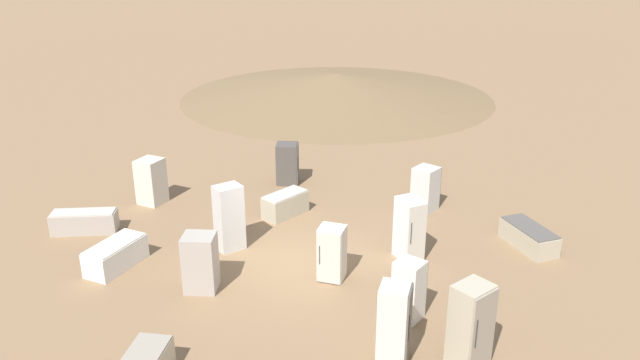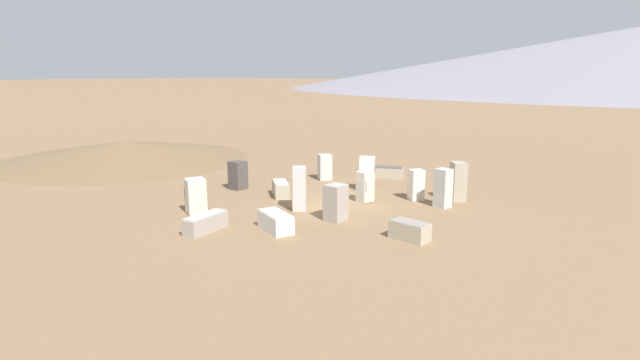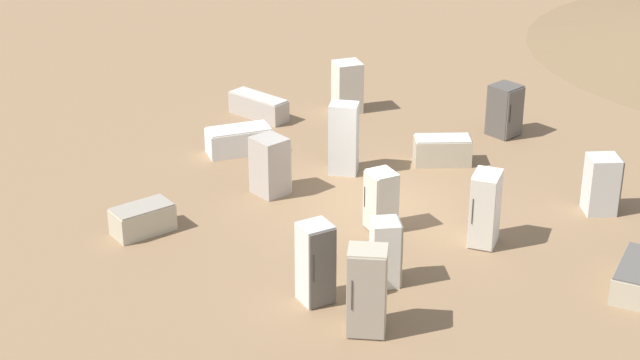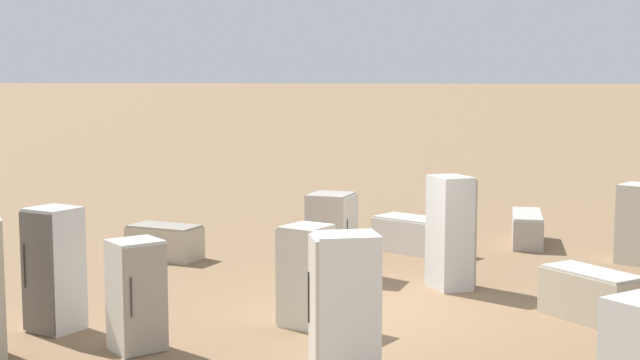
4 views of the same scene
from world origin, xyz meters
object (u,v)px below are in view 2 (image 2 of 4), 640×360
discarded_fridge_8 (238,175)px  discarded_fridge_9 (458,182)px  discarded_fridge_2 (336,203)px  discarded_fridge_3 (299,189)px  discarded_fridge_5 (196,196)px  discarded_fridge_6 (410,231)px  discarded_fridge_0 (276,222)px  discarded_fridge_11 (206,223)px  discarded_fridge_13 (325,167)px  discarded_fridge_14 (367,174)px  discarded_fridge_12 (416,185)px  discarded_fridge_7 (443,188)px  discarded_fridge_1 (281,189)px  discarded_fridge_10 (387,172)px  discarded_fridge_4 (365,187)px

discarded_fridge_8 → discarded_fridge_9: (-10.54, -3.42, 0.19)m
discarded_fridge_2 → discarded_fridge_3: 2.25m
discarded_fridge_5 → discarded_fridge_6: (-9.16, -1.40, -0.43)m
discarded_fridge_2 → discarded_fridge_5: (5.66, 2.18, 0.02)m
discarded_fridge_0 → discarded_fridge_9: (-4.73, -8.20, 0.56)m
discarded_fridge_9 → discarded_fridge_11: bearing=-70.6°
discarded_fridge_5 → discarded_fridge_9: 12.09m
discarded_fridge_13 → discarded_fridge_6: bearing=-88.3°
discarded_fridge_5 → discarded_fridge_13: 9.02m
discarded_fridge_5 → discarded_fridge_14: 8.90m
discarded_fridge_9 → discarded_fridge_12: bearing=-97.8°
discarded_fridge_6 → discarded_fridge_7: bearing=-163.4°
discarded_fridge_8 → discarded_fridge_11: discarded_fridge_8 is taller
discarded_fridge_13 → discarded_fridge_11: bearing=-130.0°
discarded_fridge_5 → discarded_fridge_9: (-9.08, -7.97, 0.15)m
discarded_fridge_3 → discarded_fridge_8: (4.95, -1.79, -0.22)m
discarded_fridge_1 → discarded_fridge_12: bearing=161.5°
discarded_fridge_1 → discarded_fridge_13: discarded_fridge_13 is taller
discarded_fridge_6 → discarded_fridge_12: discarded_fridge_12 is taller
discarded_fridge_2 → discarded_fridge_14: size_ratio=0.85×
discarded_fridge_3 → discarded_fridge_12: discarded_fridge_3 is taller
discarded_fridge_6 → discarded_fridge_9: 6.61m
discarded_fridge_8 → discarded_fridge_10: size_ratio=0.75×
discarded_fridge_10 → discarded_fridge_2: bearing=175.0°
discarded_fridge_2 → discarded_fridge_3: (2.16, -0.59, 0.21)m
discarded_fridge_6 → discarded_fridge_10: size_ratio=0.79×
discarded_fridge_5 → discarded_fridge_6: size_ratio=1.00×
discarded_fridge_6 → discarded_fridge_5: bearing=-68.5°
discarded_fridge_1 → discarded_fridge_7: (-7.49, -2.05, 0.51)m
discarded_fridge_7 → discarded_fridge_13: size_ratio=1.22×
discarded_fridge_9 → discarded_fridge_14: (4.62, 0.27, -0.04)m
discarded_fridge_0 → discarded_fridge_9: bearing=-0.5°
discarded_fridge_4 → discarded_fridge_1: bearing=-52.8°
discarded_fridge_5 → discarded_fridge_11: 2.70m
discarded_fridge_0 → discarded_fridge_13: (3.12, -9.16, 0.36)m
discarded_fridge_8 → discarded_fridge_13: 5.14m
discarded_fridge_3 → discarded_fridge_5: bearing=97.5°
discarded_fridge_3 → discarded_fridge_5: 4.46m
discarded_fridge_13 → discarded_fridge_14: 3.46m
discarded_fridge_2 → discarded_fridge_3: discarded_fridge_3 is taller
discarded_fridge_5 → discarded_fridge_13: (-1.23, -8.94, -0.05)m
discarded_fridge_0 → discarded_fridge_3: discarded_fridge_3 is taller
discarded_fridge_6 → discarded_fridge_13: (7.93, -7.54, 0.39)m
discarded_fridge_10 → discarded_fridge_14: discarded_fridge_14 is taller
discarded_fridge_0 → discarded_fridge_10: (0.27, -11.49, -0.04)m
discarded_fridge_4 → discarded_fridge_9: 4.43m
discarded_fridge_1 → discarded_fridge_0: bearing=80.3°
discarded_fridge_7 → discarded_fridge_12: discarded_fridge_7 is taller
discarded_fridge_10 → discarded_fridge_7: bearing=-150.2°
discarded_fridge_12 → discarded_fridge_13: size_ratio=1.02×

